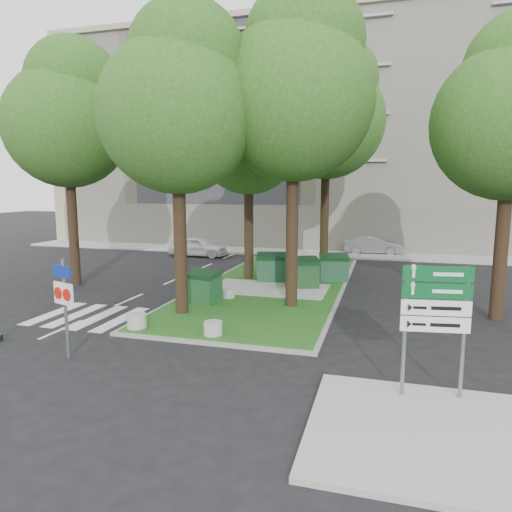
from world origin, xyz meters
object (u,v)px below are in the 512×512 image
(tree_median_near_left, at_px, (180,99))
(bollard_right, at_px, (213,328))
(bollard_left, at_px, (137,321))
(directional_sign, at_px, (435,311))
(car_white, at_px, (198,246))
(tree_median_near_right, at_px, (297,85))
(tree_street_left, at_px, (69,114))
(bollard_mid, at_px, (229,293))
(dumpster_a, at_px, (202,287))
(dumpster_c, at_px, (302,273))
(car_silver, at_px, (373,245))
(litter_bin, at_px, (338,269))
(dumpster_b, at_px, (272,267))
(dumpster_d, at_px, (334,268))
(tree_median_far, at_px, (329,109))
(traffic_sign_pole, at_px, (65,295))
(tree_median_mid, at_px, (251,132))

(tree_median_near_left, relative_size, bollard_right, 19.07)
(bollard_left, relative_size, directional_sign, 0.21)
(bollard_left, height_order, car_white, car_white)
(tree_median_near_right, xyz_separation_m, tree_street_left, (-10.50, 1.50, -0.33))
(tree_street_left, relative_size, bollard_mid, 21.55)
(dumpster_a, xyz_separation_m, dumpster_c, (3.20, 3.62, 0.05))
(tree_median_near_left, bearing_deg, bollard_left, -108.49)
(bollard_left, bearing_deg, tree_street_left, 138.63)
(tree_median_near_right, height_order, tree_street_left, tree_median_near_right)
(tree_median_near_right, height_order, car_white, tree_median_near_right)
(dumpster_a, relative_size, car_silver, 0.40)
(bollard_right, relative_size, litter_bin, 0.84)
(dumpster_b, bearing_deg, tree_median_near_right, -77.50)
(bollard_mid, distance_m, car_white, 11.99)
(bollard_mid, xyz_separation_m, directional_sign, (6.95, -7.00, 1.66))
(tree_street_left, distance_m, dumpster_a, 10.08)
(litter_bin, bearing_deg, tree_street_left, -157.19)
(tree_median_near_left, xyz_separation_m, bollard_mid, (0.78, 2.44, -7.01))
(dumpster_d, relative_size, bollard_left, 2.55)
(tree_street_left, bearing_deg, tree_median_far, 29.28)
(bollard_right, xyz_separation_m, directional_sign, (5.86, -2.50, 1.65))
(traffic_sign_pole, bearing_deg, tree_street_left, 144.00)
(tree_median_far, bearing_deg, dumpster_d, -73.98)
(traffic_sign_pole, xyz_separation_m, car_white, (-3.74, 17.50, -1.05))
(tree_median_mid, height_order, dumpster_d, tree_median_mid)
(tree_median_mid, relative_size, dumpster_b, 6.29)
(bollard_mid, distance_m, traffic_sign_pole, 7.42)
(dumpster_b, height_order, bollard_mid, dumpster_b)
(tree_median_mid, bearing_deg, tree_street_left, -158.20)
(dumpster_d, height_order, car_silver, dumpster_d)
(bollard_right, bearing_deg, dumpster_a, 116.92)
(car_silver, bearing_deg, bollard_right, 163.68)
(dumpster_d, bearing_deg, bollard_left, -131.72)
(car_white, bearing_deg, dumpster_d, -122.33)
(bollard_left, xyz_separation_m, litter_bin, (5.15, 10.38, 0.12))
(tree_median_near_left, distance_m, bollard_mid, 7.47)
(bollard_mid, bearing_deg, tree_street_left, 172.24)
(tree_street_left, xyz_separation_m, dumpster_a, (7.03, -1.97, -6.95))
(tree_median_far, distance_m, car_white, 12.10)
(tree_median_near_right, height_order, dumpster_d, tree_median_near_right)
(dumpster_c, bearing_deg, dumpster_a, -151.21)
(bollard_left, xyz_separation_m, car_white, (-4.31, 15.00, 0.31))
(tree_median_near_left, xyz_separation_m, tree_median_far, (3.70, 9.50, 1.00))
(tree_median_near_left, height_order, dumpster_b, tree_median_near_left)
(bollard_mid, height_order, traffic_sign_pole, traffic_sign_pole)
(tree_median_near_left, distance_m, traffic_sign_pole, 7.35)
(directional_sign, bearing_deg, dumpster_c, 106.58)
(tree_median_near_left, xyz_separation_m, bollard_left, (-0.69, -2.06, -6.98))
(tree_street_left, relative_size, dumpster_b, 6.92)
(dumpster_b, bearing_deg, directional_sign, -72.21)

